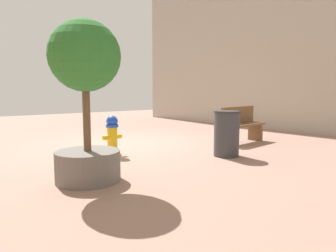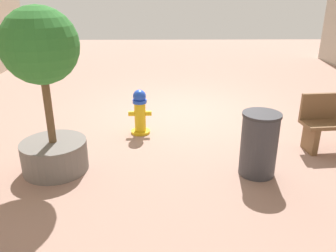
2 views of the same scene
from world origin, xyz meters
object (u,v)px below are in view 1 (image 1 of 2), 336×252
bench_near (242,124)px  planter_tree (86,87)px  fire_hydrant (112,135)px  trash_bin (227,134)px

bench_near → planter_tree: size_ratio=0.64×
fire_hydrant → trash_bin: bearing=138.8°
fire_hydrant → planter_tree: planter_tree is taller
planter_tree → trash_bin: size_ratio=2.51×
planter_tree → trash_bin: 3.14m
fire_hydrant → planter_tree: 2.09m
fire_hydrant → planter_tree: (1.19, 1.41, 0.98)m
fire_hydrant → bench_near: size_ratio=0.56×
bench_near → planter_tree: planter_tree is taller
fire_hydrant → bench_near: bearing=168.2°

